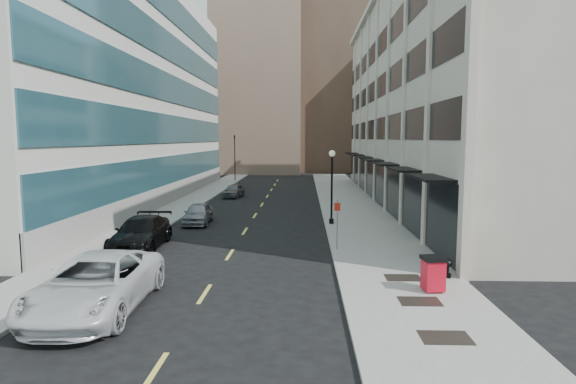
# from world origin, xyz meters

# --- Properties ---
(ground) EXTENTS (160.00, 160.00, 0.00)m
(ground) POSITION_xyz_m (0.00, 0.00, 0.00)
(ground) COLOR black
(ground) RESTS_ON ground
(sidewalk_right) EXTENTS (5.00, 80.00, 0.15)m
(sidewalk_right) POSITION_xyz_m (7.50, 20.00, 0.07)
(sidewalk_right) COLOR gray
(sidewalk_right) RESTS_ON ground
(sidewalk_left) EXTENTS (3.00, 80.00, 0.15)m
(sidewalk_left) POSITION_xyz_m (-6.50, 20.00, 0.07)
(sidewalk_left) COLOR gray
(sidewalk_left) RESTS_ON ground
(building_right) EXTENTS (15.30, 46.50, 18.25)m
(building_right) POSITION_xyz_m (16.94, 26.99, 8.99)
(building_right) COLOR beige
(building_right) RESTS_ON ground
(building_left) EXTENTS (16.14, 46.00, 20.00)m
(building_left) POSITION_xyz_m (-15.95, 27.00, 9.99)
(building_left) COLOR silver
(building_left) RESTS_ON ground
(skyline_tan_near) EXTENTS (14.00, 18.00, 28.00)m
(skyline_tan_near) POSITION_xyz_m (-4.00, 68.00, 14.00)
(skyline_tan_near) COLOR #806854
(skyline_tan_near) RESTS_ON ground
(skyline_brown) EXTENTS (12.00, 16.00, 34.00)m
(skyline_brown) POSITION_xyz_m (8.00, 72.00, 17.00)
(skyline_brown) COLOR brown
(skyline_brown) RESTS_ON ground
(skyline_tan_far) EXTENTS (12.00, 14.00, 22.00)m
(skyline_tan_far) POSITION_xyz_m (-14.00, 78.00, 11.00)
(skyline_tan_far) COLOR #806854
(skyline_tan_far) RESTS_ON ground
(skyline_stone) EXTENTS (10.00, 14.00, 20.00)m
(skyline_stone) POSITION_xyz_m (18.00, 66.00, 10.00)
(skyline_stone) COLOR beige
(skyline_stone) RESTS_ON ground
(grate_near) EXTENTS (1.40, 1.00, 0.01)m
(grate_near) POSITION_xyz_m (7.60, -2.00, 0.15)
(grate_near) COLOR black
(grate_near) RESTS_ON sidewalk_right
(grate_mid) EXTENTS (1.40, 1.00, 0.01)m
(grate_mid) POSITION_xyz_m (7.60, 1.00, 0.15)
(grate_mid) COLOR black
(grate_mid) RESTS_ON sidewalk_right
(grate_far) EXTENTS (1.40, 1.00, 0.01)m
(grate_far) POSITION_xyz_m (7.60, 3.80, 0.15)
(grate_far) COLOR black
(grate_far) RESTS_ON sidewalk_right
(road_centerline) EXTENTS (0.15, 68.20, 0.01)m
(road_centerline) POSITION_xyz_m (0.00, 17.00, 0.01)
(road_centerline) COLOR #D8CC4C
(road_centerline) RESTS_ON ground
(traffic_signal) EXTENTS (0.66, 0.66, 6.98)m
(traffic_signal) POSITION_xyz_m (-5.50, 48.00, 5.72)
(traffic_signal) COLOR black
(traffic_signal) RESTS_ON ground
(car_white_van) EXTENTS (3.16, 6.63, 1.83)m
(car_white_van) POSITION_xyz_m (-3.20, 0.14, 0.91)
(car_white_van) COLOR silver
(car_white_van) RESTS_ON ground
(car_black_pickup) EXTENTS (2.42, 5.63, 1.61)m
(car_black_pickup) POSITION_xyz_m (-4.80, 9.19, 0.81)
(car_black_pickup) COLOR black
(car_black_pickup) RESTS_ON ground
(car_silver_sedan) EXTENTS (1.83, 4.17, 1.40)m
(car_silver_sedan) POSITION_xyz_m (-3.43, 16.42, 0.70)
(car_silver_sedan) COLOR gray
(car_silver_sedan) RESTS_ON ground
(car_grey_sedan) EXTENTS (2.01, 3.94, 1.29)m
(car_grey_sedan) POSITION_xyz_m (-3.20, 31.08, 0.64)
(car_grey_sedan) COLOR slate
(car_grey_sedan) RESTS_ON ground
(trash_bin) EXTENTS (0.88, 0.94, 1.28)m
(trash_bin) POSITION_xyz_m (8.33, 2.15, 0.84)
(trash_bin) COLOR red
(trash_bin) RESTS_ON sidewalk_right
(lamppost) EXTENTS (0.41, 0.41, 4.89)m
(lamppost) POSITION_xyz_m (5.43, 16.00, 3.02)
(lamppost) COLOR black
(lamppost) RESTS_ON sidewalk_right
(sign_post) EXTENTS (0.29, 0.07, 2.51)m
(sign_post) POSITION_xyz_m (5.30, 8.75, 1.76)
(sign_post) COLOR slate
(sign_post) RESTS_ON sidewalk_right
(urn_planter) EXTENTS (0.55, 0.55, 0.76)m
(urn_planter) POSITION_xyz_m (9.33, 4.00, 0.61)
(urn_planter) COLOR black
(urn_planter) RESTS_ON sidewalk_right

